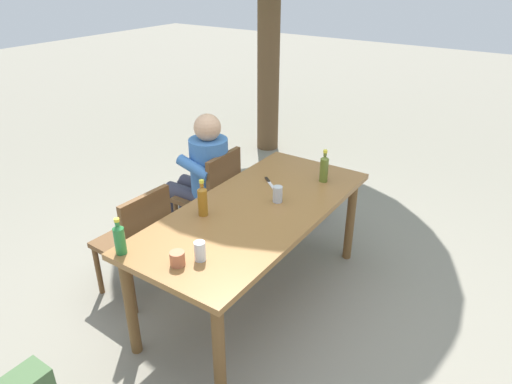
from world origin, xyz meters
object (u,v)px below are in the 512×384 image
Objects in this scene: person_in_white_shirt at (203,172)px; cup_glass at (200,251)px; bottle_olive at (324,168)px; cup_steel at (278,194)px; chair_far_right at (214,193)px; backpack_by_far_side at (306,196)px; chair_far_left at (138,238)px; bottle_green at (119,238)px; cup_terracotta at (177,258)px; table_knife at (270,183)px; dining_table at (256,219)px; bottle_amber at (203,200)px.

cup_glass is at bearing -140.22° from person_in_white_shirt.
cup_steel is at bearing 166.40° from bottle_olive.
chair_far_right is 2.01× the size of backpack_by_far_side.
backpack_by_far_side is (1.98, 0.38, -0.61)m from cup_glass.
person_in_white_shirt reaches higher than cup_glass.
chair_far_left is 0.90m from cup_glass.
cup_terracotta is at bearing -74.50° from bottle_green.
bottle_olive is (0.21, -1.02, 0.22)m from person_in_white_shirt.
chair_far_right is 0.67m from table_knife.
chair_far_left is at bearing 120.61° from dining_table.
cup_terracotta is 0.13m from cup_glass.
dining_table is 0.69m from cup_glass.
cup_glass reaches higher than cup_terracotta.
cup_terracotta is (-0.78, -0.01, 0.13)m from dining_table.
bottle_olive is 1.27× the size of table_knife.
backpack_by_far_side is (0.67, 0.49, -0.67)m from bottle_olive.
cup_terracotta is (-0.94, 0.07, -0.02)m from cup_steel.
table_knife is at bearing -95.45° from chair_far_right.
dining_table is at bearing 6.71° from cup_glass.
bottle_green reaches higher than chair_far_left.
cup_glass is (-1.10, -0.80, 0.33)m from chair_far_right.
bottle_amber is at bearing 170.20° from table_knife.
table_knife is (1.15, 0.13, -0.04)m from cup_terracotta.
chair_far_left is 1.04m from table_knife.
chair_far_right is 0.94m from bottle_amber.
bottle_olive is 2.20× the size of cup_glass.
person_in_white_shirt is 5.21× the size of bottle_green.
bottle_amber is 0.66m from table_knife.
dining_table is 0.69m from bottle_olive.
cup_glass is at bearing -64.20° from bottle_green.
table_knife is at bearing 6.50° from cup_terracotta.
bottle_amber is (-0.70, -0.49, 0.39)m from chair_far_right.
chair_far_right is 1.00× the size of chair_far_left.
bottle_amber is at bearing 38.07° from cup_glass.
person_in_white_shirt is at bearing 85.46° from table_knife.
cup_glass reaches higher than dining_table.
backpack_by_far_side is at bearing 35.81° from bottle_olive.
person_in_white_shirt reaches higher than cup_terracotta.
bottle_olive reaches higher than cup_terracotta.
chair_far_left reaches higher than cup_terracotta.
bottle_amber is 1.00× the size of bottle_olive.
backpack_by_far_side is at bearing 8.38° from cup_terracotta.
bottle_green is at bearing -159.07° from person_in_white_shirt.
dining_table is at bearing 155.46° from cup_steel.
cup_glass is at bearing 175.26° from bottle_olive.
backpack_by_far_side is at bearing 12.93° from dining_table.
bottle_amber is at bearing -72.15° from chair_far_left.
cup_steel is at bearing -4.01° from cup_terracotta.
dining_table is 22.79× the size of cup_terracotta.
dining_table is 1.60× the size of person_in_white_shirt.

